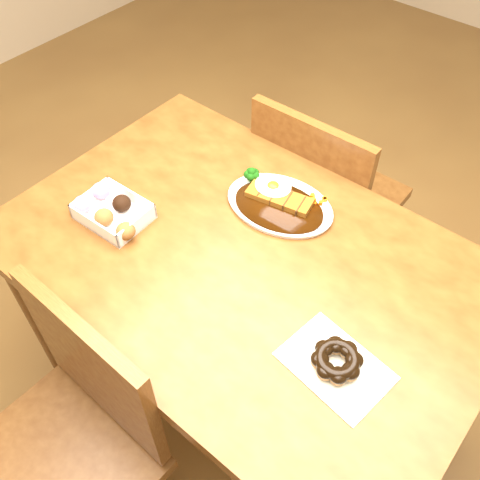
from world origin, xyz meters
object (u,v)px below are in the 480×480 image
Objects in this scene: table at (243,281)px; katsu_curry_plate at (279,201)px; chair_near at (70,445)px; donut_box at (111,211)px; chair_far at (322,200)px; pon_de_ring at (337,361)px.

table is 3.85× the size of katsu_curry_plate.
katsu_curry_plate is (-0.04, 0.19, 0.11)m from table.
donut_box is (-0.25, 0.42, 0.30)m from chair_near.
table is 0.57m from chair_far.
donut_box is (-0.25, -0.65, 0.30)m from chair_far.
chair_far reaches higher than katsu_curry_plate.
chair_near is at bearing 88.73° from chair_far.
chair_near is (-0.09, -0.53, -0.17)m from table.
chair_near is at bearing -59.02° from donut_box.
table is 0.38m from donut_box.
chair_far is 0.45m from katsu_curry_plate.
chair_near is 4.23× the size of donut_box.
katsu_curry_plate is 0.43m from donut_box.
table is at bearing 18.36° from donut_box.
pon_de_ring is at bearing -38.72° from katsu_curry_plate.
chair_far is 0.82m from pon_de_ring.
katsu_curry_plate is at bearing 45.57° from donut_box.
donut_box reaches higher than table.
table is 0.37m from pon_de_ring.
chair_far reaches higher than pon_de_ring.
table is at bearing -78.26° from katsu_curry_plate.
katsu_curry_plate is at bearing 101.74° from table.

